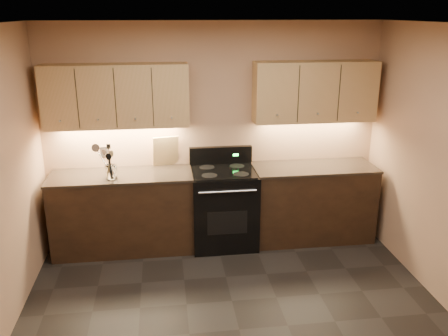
# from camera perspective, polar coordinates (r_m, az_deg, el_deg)

# --- Properties ---
(floor) EXTENTS (4.00, 4.00, 0.00)m
(floor) POSITION_cam_1_polar(r_m,az_deg,el_deg) (4.46, 1.84, -18.86)
(floor) COLOR black
(floor) RESTS_ON ground
(ceiling) EXTENTS (4.00, 4.00, 0.00)m
(ceiling) POSITION_cam_1_polar(r_m,az_deg,el_deg) (3.55, 2.29, 16.78)
(ceiling) COLOR silver
(ceiling) RESTS_ON wall_back
(wall_back) EXTENTS (4.00, 0.04, 2.60)m
(wall_back) POSITION_cam_1_polar(r_m,az_deg,el_deg) (5.71, -1.26, 4.20)
(wall_back) COLOR tan
(wall_back) RESTS_ON ground
(counter_left) EXTENTS (1.62, 0.62, 0.93)m
(counter_left) POSITION_cam_1_polar(r_m,az_deg,el_deg) (5.68, -12.01, -5.18)
(counter_left) COLOR black
(counter_left) RESTS_ON ground
(counter_right) EXTENTS (1.46, 0.62, 0.93)m
(counter_right) POSITION_cam_1_polar(r_m,az_deg,el_deg) (5.93, 10.55, -4.05)
(counter_right) COLOR black
(counter_right) RESTS_ON ground
(stove) EXTENTS (0.76, 0.68, 1.14)m
(stove) POSITION_cam_1_polar(r_m,az_deg,el_deg) (5.68, -0.05, -4.62)
(stove) COLOR black
(stove) RESTS_ON ground
(upper_cab_left) EXTENTS (1.60, 0.30, 0.70)m
(upper_cab_left) POSITION_cam_1_polar(r_m,az_deg,el_deg) (5.45, -12.83, 8.45)
(upper_cab_left) COLOR tan
(upper_cab_left) RESTS_ON wall_back
(upper_cab_right) EXTENTS (1.44, 0.30, 0.70)m
(upper_cab_right) POSITION_cam_1_polar(r_m,az_deg,el_deg) (5.71, 10.88, 9.01)
(upper_cab_right) COLOR tan
(upper_cab_right) RESTS_ON wall_back
(outlet_plate) EXTENTS (0.08, 0.01, 0.12)m
(outlet_plate) POSITION_cam_1_polar(r_m,az_deg,el_deg) (5.76, -14.22, 1.91)
(outlet_plate) COLOR #B2B5BA
(outlet_plate) RESTS_ON wall_back
(utensil_crock) EXTENTS (0.15, 0.15, 0.16)m
(utensil_crock) POSITION_cam_1_polar(r_m,az_deg,el_deg) (5.38, -13.41, -0.51)
(utensil_crock) COLOR white
(utensil_crock) RESTS_ON counter_left
(cutting_board) EXTENTS (0.32, 0.17, 0.38)m
(cutting_board) POSITION_cam_1_polar(r_m,az_deg,el_deg) (5.67, -7.04, 2.03)
(cutting_board) COLOR tan
(cutting_board) RESTS_ON counter_left
(wooden_spoon) EXTENTS (0.12, 0.07, 0.31)m
(wooden_spoon) POSITION_cam_1_polar(r_m,az_deg,el_deg) (5.36, -13.85, 0.45)
(wooden_spoon) COLOR tan
(wooden_spoon) RESTS_ON utensil_crock
(black_spoon) EXTENTS (0.08, 0.16, 0.31)m
(black_spoon) POSITION_cam_1_polar(r_m,az_deg,el_deg) (5.37, -13.41, 0.53)
(black_spoon) COLOR black
(black_spoon) RESTS_ON utensil_crock
(black_turner) EXTENTS (0.12, 0.19, 0.39)m
(black_turner) POSITION_cam_1_polar(r_m,az_deg,el_deg) (5.32, -13.54, 0.80)
(black_turner) COLOR black
(black_turner) RESTS_ON utensil_crock
(steel_spatula) EXTENTS (0.21, 0.13, 0.35)m
(steel_spatula) POSITION_cam_1_polar(r_m,az_deg,el_deg) (5.35, -13.18, 0.70)
(steel_spatula) COLOR silver
(steel_spatula) RESTS_ON utensil_crock
(steel_skimmer) EXTENTS (0.27, 0.16, 0.40)m
(steel_skimmer) POSITION_cam_1_polar(r_m,az_deg,el_deg) (5.33, -13.30, 0.94)
(steel_skimmer) COLOR silver
(steel_skimmer) RESTS_ON utensil_crock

